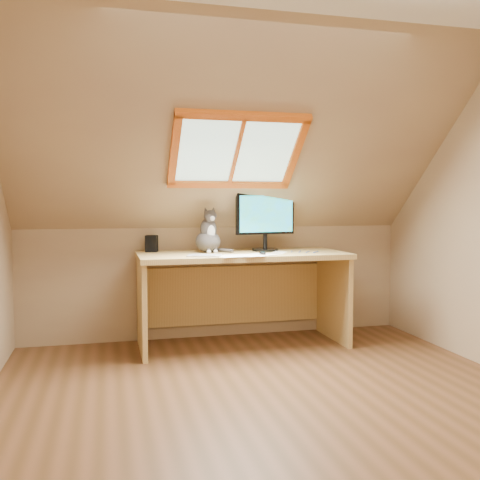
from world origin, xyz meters
name	(u,v)px	position (x,y,z in m)	size (l,w,h in m)	color
ground	(277,405)	(0.00, 0.00, 0.00)	(3.50, 3.50, 0.00)	brown
room_shell	(284,166)	(0.00, -0.09, 1.43)	(3.52, 3.52, 2.41)	tan
desk	(240,279)	(0.13, 1.45, 0.56)	(1.75, 0.77, 0.80)	tan
monitor	(265,218)	(0.37, 1.47, 1.09)	(0.55, 0.23, 0.50)	black
cat	(208,236)	(-0.14, 1.46, 0.94)	(0.26, 0.29, 0.39)	#45403D
desk_speaker	(152,244)	(-0.61, 1.63, 0.87)	(0.10, 0.10, 0.14)	black
graphics_tablet	(205,256)	(-0.23, 1.14, 0.81)	(0.26, 0.19, 0.01)	#B2B2B7
mouse	(263,253)	(0.24, 1.14, 0.82)	(0.05, 0.10, 0.03)	black
papers	(247,255)	(0.10, 1.12, 0.80)	(0.35, 0.30, 0.01)	white
cables	(294,252)	(0.56, 1.26, 0.80)	(0.51, 0.26, 0.01)	silver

